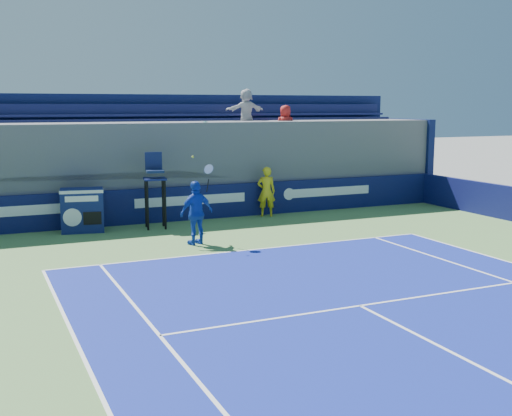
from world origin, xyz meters
name	(u,v)px	position (x,y,z in m)	size (l,w,h in m)	color
ball_person	(266,192)	(2.72, 16.68, 0.91)	(0.66, 0.43, 1.80)	yellow
back_hoarding	(191,203)	(0.00, 17.10, 0.60)	(20.40, 0.21, 1.20)	#0C1144
match_clock	(82,209)	(-3.80, 16.42, 0.74)	(1.42, 0.94, 1.40)	#101B53
umpire_chair	(155,182)	(-1.52, 16.12, 1.53)	(0.80, 0.80, 2.48)	black
tennis_player	(197,213)	(-1.11, 13.20, 0.94)	(1.16, 0.72, 2.57)	#163CB2
stadium_seating	(173,163)	(0.00, 19.15, 1.84)	(21.00, 4.05, 4.62)	#535358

